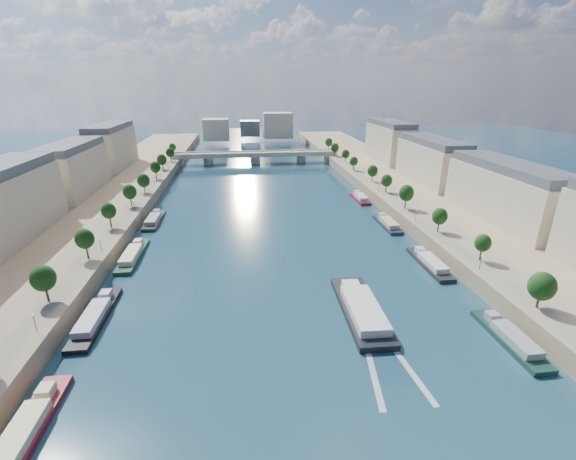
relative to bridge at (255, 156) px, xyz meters
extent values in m
plane|color=#0D293C|center=(0.00, -124.73, -5.08)|extent=(700.00, 700.00, 0.00)
cube|color=#9E8460|center=(-72.00, -124.73, -2.58)|extent=(44.00, 520.00, 5.00)
cube|color=#9E8460|center=(72.00, -124.73, -2.58)|extent=(44.00, 520.00, 5.00)
cube|color=gray|center=(-57.00, -124.73, -0.03)|extent=(14.00, 520.00, 0.10)
cube|color=gray|center=(57.00, -124.73, -0.03)|extent=(14.00, 520.00, 0.10)
cylinder|color=#382B1E|center=(-55.00, -182.73, 1.83)|extent=(0.50, 0.50, 3.82)
ellipsoid|color=#123411|center=(-55.00, -182.73, 5.42)|extent=(4.80, 4.80, 5.52)
cylinder|color=#382B1E|center=(-55.00, -158.73, 1.83)|extent=(0.50, 0.50, 3.82)
ellipsoid|color=#123411|center=(-55.00, -158.73, 5.42)|extent=(4.80, 4.80, 5.52)
cylinder|color=#382B1E|center=(-55.00, -134.73, 1.83)|extent=(0.50, 0.50, 3.82)
ellipsoid|color=#123411|center=(-55.00, -134.73, 5.42)|extent=(4.80, 4.80, 5.52)
cylinder|color=#382B1E|center=(-55.00, -110.73, 1.83)|extent=(0.50, 0.50, 3.82)
ellipsoid|color=#123411|center=(-55.00, -110.73, 5.42)|extent=(4.80, 4.80, 5.52)
cylinder|color=#382B1E|center=(-55.00, -86.73, 1.83)|extent=(0.50, 0.50, 3.82)
ellipsoid|color=#123411|center=(-55.00, -86.73, 5.42)|extent=(4.80, 4.80, 5.52)
cylinder|color=#382B1E|center=(-55.00, -62.73, 1.83)|extent=(0.50, 0.50, 3.82)
ellipsoid|color=#123411|center=(-55.00, -62.73, 5.42)|extent=(4.80, 4.80, 5.52)
cylinder|color=#382B1E|center=(-55.00, -38.73, 1.83)|extent=(0.50, 0.50, 3.82)
ellipsoid|color=#123411|center=(-55.00, -38.73, 5.42)|extent=(4.80, 4.80, 5.52)
cylinder|color=#382B1E|center=(-55.00, -14.73, 1.83)|extent=(0.50, 0.50, 3.82)
ellipsoid|color=#123411|center=(-55.00, -14.73, 5.42)|extent=(4.80, 4.80, 5.52)
cylinder|color=#382B1E|center=(-55.00, 9.27, 1.83)|extent=(0.50, 0.50, 3.82)
ellipsoid|color=#123411|center=(-55.00, 9.27, 5.42)|extent=(4.80, 4.80, 5.52)
cylinder|color=#382B1E|center=(55.00, -198.73, 1.83)|extent=(0.50, 0.50, 3.82)
ellipsoid|color=#123411|center=(55.00, -198.73, 5.42)|extent=(4.80, 4.80, 5.52)
cylinder|color=#382B1E|center=(55.00, -174.73, 1.83)|extent=(0.50, 0.50, 3.82)
ellipsoid|color=#123411|center=(55.00, -174.73, 5.42)|extent=(4.80, 4.80, 5.52)
cylinder|color=#382B1E|center=(55.00, -150.73, 1.83)|extent=(0.50, 0.50, 3.82)
ellipsoid|color=#123411|center=(55.00, -150.73, 5.42)|extent=(4.80, 4.80, 5.52)
cylinder|color=#382B1E|center=(55.00, -126.73, 1.83)|extent=(0.50, 0.50, 3.82)
ellipsoid|color=#123411|center=(55.00, -126.73, 5.42)|extent=(4.80, 4.80, 5.52)
cylinder|color=#382B1E|center=(55.00, -102.73, 1.83)|extent=(0.50, 0.50, 3.82)
ellipsoid|color=#123411|center=(55.00, -102.73, 5.42)|extent=(4.80, 4.80, 5.52)
cylinder|color=#382B1E|center=(55.00, -78.73, 1.83)|extent=(0.50, 0.50, 3.82)
ellipsoid|color=#123411|center=(55.00, -78.73, 5.42)|extent=(4.80, 4.80, 5.52)
cylinder|color=#382B1E|center=(55.00, -54.73, 1.83)|extent=(0.50, 0.50, 3.82)
ellipsoid|color=#123411|center=(55.00, -54.73, 5.42)|extent=(4.80, 4.80, 5.52)
cylinder|color=#382B1E|center=(55.00, -30.73, 1.83)|extent=(0.50, 0.50, 3.82)
ellipsoid|color=#123411|center=(55.00, -30.73, 5.42)|extent=(4.80, 4.80, 5.52)
cylinder|color=#382B1E|center=(55.00, -6.73, 1.83)|extent=(0.50, 0.50, 3.82)
ellipsoid|color=#123411|center=(55.00, -6.73, 5.42)|extent=(4.80, 4.80, 5.52)
cylinder|color=#382B1E|center=(55.00, 17.27, 1.83)|extent=(0.50, 0.50, 3.82)
ellipsoid|color=#123411|center=(55.00, 17.27, 5.42)|extent=(4.80, 4.80, 5.52)
cylinder|color=black|center=(-52.50, -194.73, 1.92)|extent=(0.14, 0.14, 4.00)
sphere|color=#FFE5B2|center=(-52.50, -194.73, 4.02)|extent=(0.36, 0.36, 0.36)
cylinder|color=black|center=(-52.50, -154.73, 1.92)|extent=(0.14, 0.14, 4.00)
sphere|color=#FFE5B2|center=(-52.50, -154.73, 4.02)|extent=(0.36, 0.36, 0.36)
cylinder|color=black|center=(-52.50, -114.73, 1.92)|extent=(0.14, 0.14, 4.00)
sphere|color=#FFE5B2|center=(-52.50, -114.73, 4.02)|extent=(0.36, 0.36, 0.36)
cylinder|color=black|center=(-52.50, -74.73, 1.92)|extent=(0.14, 0.14, 4.00)
sphere|color=#FFE5B2|center=(-52.50, -74.73, 4.02)|extent=(0.36, 0.36, 0.36)
cylinder|color=black|center=(-52.50, -34.73, 1.92)|extent=(0.14, 0.14, 4.00)
sphere|color=#FFE5B2|center=(-52.50, -34.73, 4.02)|extent=(0.36, 0.36, 0.36)
cylinder|color=black|center=(52.50, -179.73, 1.92)|extent=(0.14, 0.14, 4.00)
sphere|color=#FFE5B2|center=(52.50, -179.73, 4.02)|extent=(0.36, 0.36, 0.36)
cylinder|color=black|center=(52.50, -139.73, 1.92)|extent=(0.14, 0.14, 4.00)
sphere|color=#FFE5B2|center=(52.50, -139.73, 4.02)|extent=(0.36, 0.36, 0.36)
cylinder|color=black|center=(52.50, -99.73, 1.92)|extent=(0.14, 0.14, 4.00)
sphere|color=#FFE5B2|center=(52.50, -99.73, 4.02)|extent=(0.36, 0.36, 0.36)
cylinder|color=black|center=(52.50, -59.73, 1.92)|extent=(0.14, 0.14, 4.00)
sphere|color=#FFE5B2|center=(52.50, -59.73, 4.02)|extent=(0.36, 0.36, 0.36)
cylinder|color=black|center=(52.50, -19.73, 1.92)|extent=(0.14, 0.14, 4.00)
sphere|color=#FFE5B2|center=(52.50, -19.73, 4.02)|extent=(0.36, 0.36, 0.36)
cube|color=#C7B499|center=(-85.00, -141.73, 9.92)|extent=(16.00, 52.00, 20.00)
cube|color=#C7B499|center=(-85.00, -83.73, 9.92)|extent=(16.00, 52.00, 20.00)
cube|color=#474C54|center=(-85.00, -83.73, 21.52)|extent=(14.72, 50.44, 3.20)
cube|color=#C7B499|center=(-85.00, -25.73, 9.92)|extent=(16.00, 52.00, 20.00)
cube|color=#474C54|center=(-85.00, -25.73, 21.52)|extent=(14.72, 50.44, 3.20)
cube|color=#C7B499|center=(85.00, -141.73, 9.92)|extent=(16.00, 52.00, 20.00)
cube|color=#474C54|center=(85.00, -141.73, 21.52)|extent=(14.72, 50.44, 3.20)
cube|color=#C7B499|center=(85.00, -83.73, 9.92)|extent=(16.00, 52.00, 20.00)
cube|color=#474C54|center=(85.00, -83.73, 21.52)|extent=(14.72, 50.44, 3.20)
cube|color=#C7B499|center=(85.00, -25.73, 9.92)|extent=(16.00, 52.00, 20.00)
cube|color=#474C54|center=(85.00, -25.73, 21.52)|extent=(14.72, 50.44, 3.20)
cube|color=#C7B499|center=(-30.00, 85.27, 8.92)|extent=(22.00, 18.00, 18.00)
cube|color=#C7B499|center=(25.00, 95.27, 10.92)|extent=(26.00, 20.00, 22.00)
cube|color=#474C54|center=(0.00, 110.27, 6.92)|extent=(18.00, 16.00, 14.00)
cube|color=#C1B79E|center=(0.00, 0.00, 1.12)|extent=(112.00, 11.00, 2.20)
cube|color=#C1B79E|center=(0.00, -5.00, 2.62)|extent=(112.00, 0.80, 0.90)
cube|color=#C1B79E|center=(0.00, 5.00, 2.62)|extent=(112.00, 0.80, 0.90)
cylinder|color=#C1B79E|center=(-32.00, 0.00, -2.58)|extent=(6.40, 6.40, 5.00)
cylinder|color=#C1B79E|center=(0.00, 0.00, -2.58)|extent=(6.40, 6.40, 5.00)
cylinder|color=#C1B79E|center=(32.00, 0.00, -2.58)|extent=(6.40, 6.40, 5.00)
cube|color=#C1B79E|center=(-52.00, 0.00, -2.58)|extent=(6.00, 12.00, 5.00)
cube|color=#C1B79E|center=(52.00, 0.00, -2.58)|extent=(6.00, 12.00, 5.00)
cube|color=black|center=(17.10, -188.56, -4.61)|extent=(9.53, 30.37, 2.15)
cube|color=silver|center=(17.10, -190.97, -2.56)|extent=(7.66, 19.78, 1.94)
cube|color=silver|center=(17.10, -179.53, -2.63)|extent=(4.41, 3.74, 1.80)
cube|color=silver|center=(13.90, -205.56, -5.06)|extent=(5.15, 25.88, 0.04)
cube|color=silver|center=(20.30, -205.56, -5.06)|extent=(3.57, 26.00, 0.04)
cube|color=maroon|center=(-45.50, -215.87, -4.78)|extent=(5.00, 24.13, 1.80)
cube|color=beige|center=(-45.50, -217.80, -3.08)|extent=(4.10, 13.27, 1.60)
cube|color=beige|center=(-45.50, -208.64, -2.98)|extent=(2.50, 2.90, 1.80)
cube|color=black|center=(-45.50, -183.68, -4.78)|extent=(5.00, 25.93, 1.80)
cube|color=#B8BBC5|center=(-45.50, -185.76, -3.08)|extent=(4.10, 14.26, 1.60)
cube|color=#B8BBC5|center=(-45.50, -175.90, -2.98)|extent=(2.50, 3.11, 1.80)
cube|color=#1A4229|center=(-45.50, -149.02, -4.78)|extent=(5.00, 25.75, 1.80)
cube|color=#F4E4C2|center=(-45.50, -151.08, -3.08)|extent=(4.10, 14.16, 1.60)
cube|color=#F4E4C2|center=(-45.50, -141.29, -2.98)|extent=(2.50, 3.09, 1.80)
cube|color=#2A2A2D|center=(-45.50, -115.36, -4.78)|extent=(5.00, 22.77, 1.80)
cube|color=gray|center=(-45.50, -117.18, -3.08)|extent=(4.10, 12.52, 1.60)
cube|color=gray|center=(-45.50, -108.53, -2.98)|extent=(2.50, 2.73, 1.80)
cube|color=#15362C|center=(45.50, -203.37, -4.78)|extent=(5.00, 21.50, 1.80)
cube|color=#94929A|center=(45.50, -205.09, -3.08)|extent=(4.10, 11.83, 1.60)
cube|color=#94929A|center=(45.50, -196.92, -2.98)|extent=(2.50, 2.58, 1.80)
cube|color=black|center=(45.50, -166.29, -4.78)|extent=(5.00, 22.84, 1.80)
cube|color=silver|center=(45.50, -168.12, -3.08)|extent=(4.10, 12.56, 1.60)
cube|color=silver|center=(45.50, -159.44, -2.98)|extent=(2.50, 2.74, 1.80)
cube|color=#1D263F|center=(45.50, -131.00, -4.78)|extent=(5.00, 20.88, 1.80)
cube|color=#C4B593|center=(45.50, -132.67, -3.08)|extent=(4.10, 11.48, 1.60)
cube|color=#C4B593|center=(45.50, -124.73, -2.98)|extent=(2.50, 2.51, 1.80)
cube|color=maroon|center=(45.50, -95.24, -4.78)|extent=(5.00, 19.13, 1.80)
cube|color=silver|center=(45.50, -96.77, -3.08)|extent=(4.10, 10.52, 1.60)
cube|color=silver|center=(45.50, -89.50, -2.98)|extent=(2.50, 2.30, 1.80)
camera|label=1|loc=(-10.18, -265.71, 46.96)|focal=24.00mm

